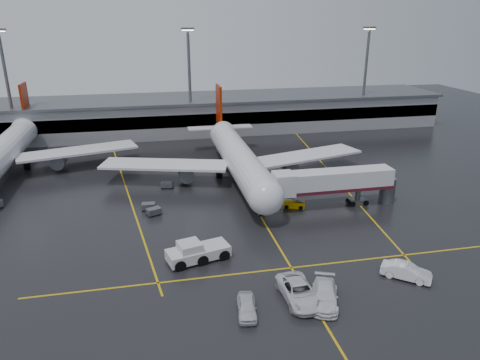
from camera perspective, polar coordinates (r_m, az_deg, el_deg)
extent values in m
plane|color=black|center=(72.89, 1.22, -2.31)|extent=(220.00, 220.00, 0.00)
cube|color=gold|center=(72.89, 1.22, -2.30)|extent=(0.25, 90.00, 0.02)
cube|color=gold|center=(53.95, 6.57, -11.06)|extent=(60.00, 0.25, 0.02)
cube|color=gold|center=(80.70, -14.41, -0.69)|extent=(9.99, 69.35, 0.02)
cube|color=gold|center=(87.18, 11.33, 1.12)|extent=(7.57, 69.64, 0.02)
cube|color=gray|center=(117.08, -4.10, 8.35)|extent=(120.00, 18.00, 8.00)
cube|color=black|center=(108.46, -3.46, 7.68)|extent=(120.00, 0.40, 3.00)
cube|color=#595B60|center=(116.28, -4.15, 10.42)|extent=(122.00, 19.00, 0.60)
cylinder|color=#595B60|center=(112.67, -27.43, 10.11)|extent=(0.70, 0.70, 25.00)
cylinder|color=#595B60|center=(109.18, -6.42, 11.95)|extent=(0.70, 0.70, 25.00)
cube|color=#595B60|center=(108.13, -6.70, 18.62)|extent=(3.00, 1.20, 0.50)
cube|color=#FFE5B2|center=(108.13, -6.69, 18.46)|extent=(2.60, 0.90, 0.20)
cylinder|color=#595B60|center=(121.95, 15.62, 12.20)|extent=(0.70, 0.70, 25.00)
cube|color=#595B60|center=(121.01, 16.21, 18.15)|extent=(3.00, 1.20, 0.50)
cube|color=#FFE5B2|center=(121.02, 16.20, 18.01)|extent=(2.60, 0.90, 0.20)
cylinder|color=silver|center=(78.81, -0.07, 2.69)|extent=(5.20, 36.00, 5.20)
sphere|color=silver|center=(62.33, 3.31, -2.18)|extent=(5.20, 5.20, 5.20)
cone|color=silver|center=(98.56, -2.57, 6.61)|extent=(4.94, 8.00, 4.94)
cube|color=#941A00|center=(98.50, -2.71, 9.51)|extent=(0.50, 5.50, 8.50)
cube|color=silver|center=(98.52, -2.57, 6.72)|extent=(14.00, 3.00, 0.25)
cube|color=silver|center=(79.49, -9.58, 1.95)|extent=(22.80, 11.83, 0.40)
cube|color=silver|center=(84.35, 8.35, 3.09)|extent=(22.80, 11.83, 0.40)
cylinder|color=#595B60|center=(79.16, -6.96, 0.94)|extent=(2.60, 4.50, 2.60)
cylinder|color=#595B60|center=(82.76, 6.25, 1.83)|extent=(2.60, 4.50, 2.60)
cylinder|color=#595B60|center=(66.25, 2.59, -3.77)|extent=(0.56, 0.56, 2.00)
cylinder|color=#595B60|center=(82.07, -2.68, 1.04)|extent=(0.56, 0.56, 2.00)
cylinder|color=#595B60|center=(83.25, 1.67, 1.33)|extent=(0.56, 0.56, 2.00)
cylinder|color=black|center=(66.47, 2.58, -4.21)|extent=(0.40, 1.10, 1.10)
cylinder|color=black|center=(82.21, -2.68, 0.74)|extent=(1.00, 1.40, 1.40)
cylinder|color=black|center=(83.40, 1.67, 1.04)|extent=(1.00, 1.40, 1.40)
cylinder|color=silver|center=(92.73, -28.13, 2.96)|extent=(5.20, 36.00, 5.20)
cone|color=silver|center=(112.28, -25.45, 6.36)|extent=(4.94, 8.00, 4.94)
cube|color=#941A00|center=(112.34, -25.72, 8.89)|extent=(0.50, 5.50, 8.50)
cube|color=silver|center=(112.24, -25.47, 6.45)|extent=(14.00, 3.00, 0.25)
cube|color=silver|center=(91.97, -19.96, 3.51)|extent=(22.80, 11.83, 0.40)
cylinder|color=#595B60|center=(92.00, -22.09, 2.32)|extent=(2.60, 4.50, 2.60)
cylinder|color=#595B60|center=(95.51, -25.53, 1.81)|extent=(0.56, 0.56, 2.00)
cylinder|color=black|center=(95.64, -25.49, 1.56)|extent=(1.00, 1.40, 1.40)
cube|color=silver|center=(69.62, 12.04, 0.01)|extent=(18.00, 3.20, 3.00)
cube|color=#4A111C|center=(70.07, 11.96, -0.99)|extent=(18.00, 3.30, 0.50)
cube|color=silver|center=(66.84, 5.58, -0.48)|extent=(3.00, 3.40, 3.30)
cylinder|color=#595B60|center=(72.29, 14.78, -1.92)|extent=(0.80, 0.80, 3.00)
cube|color=#595B60|center=(72.68, 14.71, -2.69)|extent=(2.60, 1.60, 0.90)
cylinder|color=#595B60|center=(74.42, 18.28, -1.23)|extent=(2.40, 2.40, 4.00)
cylinder|color=black|center=(72.22, 13.93, -2.77)|extent=(0.90, 1.80, 0.90)
cylinder|color=black|center=(73.16, 15.49, -2.61)|extent=(0.90, 1.80, 0.90)
cube|color=silver|center=(54.97, -5.34, -9.21)|extent=(8.03, 4.78, 1.29)
cube|color=silver|center=(54.14, -6.45, -8.45)|extent=(3.14, 3.14, 1.07)
cube|color=black|center=(54.14, -6.45, -8.45)|extent=(2.82, 2.82, 0.97)
cylinder|color=black|center=(54.39, -8.12, -10.15)|extent=(2.15, 3.47, 1.40)
cylinder|color=black|center=(55.16, -5.33, -9.56)|extent=(2.15, 3.47, 1.40)
cylinder|color=black|center=(56.06, -2.63, -8.96)|extent=(2.15, 3.47, 1.40)
cube|color=#E9A800|center=(69.74, 6.90, -3.09)|extent=(3.56, 2.50, 1.00)
cube|color=#595B60|center=(69.37, 6.93, -2.36)|extent=(3.24, 1.95, 1.14)
cylinder|color=black|center=(69.89, 5.99, -3.20)|extent=(1.17, 1.68, 0.64)
cylinder|color=black|center=(69.79, 7.79, -3.31)|extent=(1.17, 1.68, 0.64)
imported|color=silver|center=(48.17, 7.51, -13.95)|extent=(3.51, 7.13, 1.94)
imported|color=white|center=(48.19, 10.79, -14.24)|extent=(4.59, 6.76, 1.82)
imported|color=white|center=(54.54, 20.44, -10.87)|extent=(5.45, 4.90, 1.80)
imported|color=silver|center=(46.03, 0.88, -15.86)|extent=(2.54, 4.84, 1.57)
cube|color=#595B60|center=(67.75, -10.94, -3.90)|extent=(2.34, 1.96, 0.90)
cylinder|color=black|center=(67.25, -11.37, -4.56)|extent=(0.40, 0.20, 0.40)
cylinder|color=black|center=(67.80, -10.12, -4.27)|extent=(0.40, 0.20, 0.40)
cylinder|color=black|center=(68.10, -11.70, -4.27)|extent=(0.40, 0.20, 0.40)
cylinder|color=black|center=(68.64, -10.47, -3.97)|extent=(0.40, 0.20, 0.40)
cube|color=#595B60|center=(69.66, -11.60, -3.27)|extent=(2.11, 1.48, 0.90)
cylinder|color=black|center=(69.47, -12.26, -3.81)|extent=(0.40, 0.20, 0.40)
cylinder|color=black|center=(69.31, -10.95, -3.76)|extent=(0.40, 0.20, 0.40)
cylinder|color=black|center=(70.38, -12.19, -3.48)|extent=(0.40, 0.20, 0.40)
cylinder|color=black|center=(70.22, -10.89, -3.44)|extent=(0.40, 0.20, 0.40)
cube|color=#595B60|center=(77.89, -9.31, -0.56)|extent=(2.20, 1.63, 0.90)
cylinder|color=black|center=(77.70, -9.92, -1.02)|extent=(0.40, 0.20, 0.40)
cylinder|color=black|center=(77.49, -8.75, -1.01)|extent=(0.40, 0.20, 0.40)
cylinder|color=black|center=(78.62, -9.82, -0.76)|extent=(0.40, 0.20, 0.40)
cylinder|color=black|center=(78.41, -8.66, -0.75)|extent=(0.40, 0.20, 0.40)
cylinder|color=black|center=(78.27, -28.09, -3.05)|extent=(0.40, 0.20, 0.40)
cylinder|color=black|center=(79.20, -28.07, -2.79)|extent=(0.40, 0.20, 0.40)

